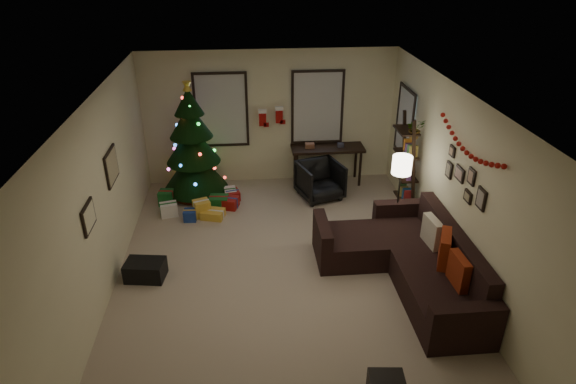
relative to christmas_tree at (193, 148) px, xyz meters
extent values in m
plane|color=tan|center=(1.51, -2.96, -0.97)|extent=(7.00, 7.00, 0.00)
plane|color=white|center=(1.51, -2.96, 1.73)|extent=(7.00, 7.00, 0.00)
plane|color=beige|center=(1.51, 0.54, 0.38)|extent=(5.00, 0.00, 5.00)
plane|color=beige|center=(-0.99, -2.96, 0.38)|extent=(0.00, 7.00, 7.00)
plane|color=beige|center=(4.01, -2.96, 0.38)|extent=(0.00, 7.00, 7.00)
cube|color=#728CB2|center=(0.56, 0.51, 0.58)|extent=(0.94, 0.02, 1.35)
cube|color=beige|center=(0.56, 0.51, 0.58)|extent=(0.94, 0.03, 1.35)
cube|color=#728CB2|center=(2.46, 0.51, 0.58)|extent=(0.94, 0.02, 1.35)
cube|color=beige|center=(2.46, 0.51, 0.58)|extent=(0.94, 0.03, 1.35)
cube|color=#728CB2|center=(3.98, -0.41, 0.53)|extent=(0.05, 0.27, 1.17)
cube|color=beige|center=(3.98, -0.41, 0.53)|extent=(0.05, 0.45, 1.17)
cylinder|color=black|center=(0.00, 0.00, -0.83)|extent=(0.09, 0.09, 0.28)
cone|color=black|center=(0.00, 0.00, -0.41)|extent=(1.26, 1.26, 0.88)
cone|color=black|center=(0.00, 0.00, 0.09)|extent=(1.03, 1.03, 0.74)
cone|color=black|center=(0.00, 0.00, 0.56)|extent=(0.81, 0.81, 0.65)
cone|color=black|center=(0.00, 0.00, 0.93)|extent=(0.55, 0.55, 0.51)
cylinder|color=maroon|center=(0.00, 0.00, -0.95)|extent=(1.02, 1.02, 0.04)
cube|color=#14591E|center=(0.46, -0.61, -0.86)|extent=(0.35, 0.28, 0.22)
cube|color=gold|center=(0.16, -0.91, -0.82)|extent=(0.28, 0.25, 0.30)
cube|color=maroon|center=(0.71, -0.31, -0.88)|extent=(0.25, 0.30, 0.18)
cube|color=silver|center=(-0.44, -0.86, -0.84)|extent=(0.30, 0.22, 0.25)
cube|color=navy|center=(-0.04, -1.06, -0.87)|extent=(0.22, 0.22, 0.20)
cube|color=#14591E|center=(-0.54, -0.41, -0.83)|extent=(0.26, 0.26, 0.28)
cube|color=gold|center=(0.36, -1.01, -0.89)|extent=(0.40, 0.30, 0.15)
cube|color=maroon|center=(0.67, -0.66, -0.87)|extent=(0.28, 0.29, 0.20)
cube|color=silver|center=(0.67, -0.24, -0.88)|extent=(0.22, 0.30, 0.18)
cube|color=black|center=(3.54, -3.26, -0.75)|extent=(0.91, 2.43, 0.43)
cube|color=black|center=(3.90, -3.26, -0.31)|extent=(0.20, 2.43, 0.46)
cube|color=black|center=(3.54, -4.57, -0.63)|extent=(0.91, 0.20, 0.67)
cube|color=black|center=(3.54, -1.94, -0.63)|extent=(0.91, 0.20, 0.67)
cube|color=black|center=(2.66, -2.50, -0.75)|extent=(0.86, 0.91, 0.43)
cube|color=black|center=(2.14, -2.50, -0.63)|extent=(0.18, 0.91, 0.67)
cube|color=maroon|center=(3.72, -3.85, -0.33)|extent=(0.13, 0.44, 0.44)
cube|color=maroon|center=(3.72, -3.34, -0.33)|extent=(0.32, 0.51, 0.50)
cube|color=#C3B69D|center=(3.72, -2.86, -0.34)|extent=(0.18, 0.46, 0.45)
cube|color=black|center=(2.66, 0.26, -0.20)|extent=(1.47, 0.52, 0.05)
cylinder|color=black|center=(2.02, 0.05, -0.60)|extent=(0.05, 0.05, 0.73)
cylinder|color=black|center=(2.02, 0.47, -0.60)|extent=(0.05, 0.05, 0.73)
cylinder|color=black|center=(3.31, 0.05, -0.60)|extent=(0.05, 0.05, 0.73)
cylinder|color=black|center=(3.31, 0.47, -0.60)|extent=(0.05, 0.05, 0.73)
imported|color=black|center=(2.42, -0.39, -0.60)|extent=(0.88, 0.86, 0.73)
cube|color=black|center=(3.83, -1.52, 0.00)|extent=(0.05, 0.05, 1.93)
cube|color=black|center=(3.83, -1.01, 0.00)|extent=(0.05, 0.05, 1.93)
cube|color=black|center=(3.80, -1.26, -0.59)|extent=(0.30, 0.54, 0.03)
cube|color=black|center=(3.80, -1.26, -0.16)|extent=(0.30, 0.54, 0.03)
cube|color=black|center=(3.80, -1.26, 0.27)|extent=(0.30, 0.54, 0.03)
cube|color=black|center=(3.80, -1.26, 0.69)|extent=(0.30, 0.54, 0.03)
imported|color=#4C4C4C|center=(3.81, -1.40, 0.81)|extent=(0.46, 0.42, 0.43)
cylinder|color=black|center=(3.46, -1.96, -0.95)|extent=(0.26, 0.26, 0.03)
cylinder|color=black|center=(3.46, -1.96, -0.32)|extent=(0.03, 0.03, 1.25)
cylinder|color=white|center=(3.46, -1.96, 0.37)|extent=(0.31, 0.31, 0.30)
cube|color=black|center=(-0.97, -2.07, 0.58)|extent=(0.04, 0.60, 0.50)
cube|color=tan|center=(-0.97, -2.07, 0.58)|extent=(0.01, 0.54, 0.45)
cube|color=black|center=(-0.97, -3.40, 0.48)|extent=(0.04, 0.45, 0.35)
cube|color=beige|center=(-0.97, -3.40, 0.48)|extent=(0.01, 0.41, 0.31)
cube|color=black|center=(3.99, -3.56, 0.58)|extent=(0.03, 0.22, 0.28)
cube|color=black|center=(3.99, -3.21, 0.73)|extent=(0.03, 0.18, 0.22)
cube|color=black|center=(3.99, -3.21, 0.43)|extent=(0.03, 0.20, 0.16)
cube|color=black|center=(3.99, -2.86, 0.61)|extent=(0.03, 0.26, 0.20)
cube|color=black|center=(3.99, -2.51, 0.51)|extent=(0.03, 0.18, 0.24)
cube|color=black|center=(3.99, -2.51, 0.81)|extent=(0.03, 0.16, 0.16)
cube|color=#990F0C|center=(1.36, 0.37, 0.43)|extent=(0.14, 0.04, 0.30)
cube|color=white|center=(1.36, 0.37, 0.58)|extent=(0.16, 0.05, 0.08)
cube|color=#990F0C|center=(1.43, 0.37, 0.30)|extent=(0.10, 0.04, 0.08)
cube|color=#990F0C|center=(1.69, 0.40, 0.47)|extent=(0.14, 0.04, 0.30)
cube|color=white|center=(1.69, 0.40, 0.62)|extent=(0.16, 0.05, 0.08)
cube|color=#990F0C|center=(1.76, 0.40, 0.34)|extent=(0.10, 0.04, 0.08)
cube|color=black|center=(-0.55, -2.74, -0.82)|extent=(0.62, 0.46, 0.28)
camera|label=1|loc=(1.02, -8.89, 3.52)|focal=30.69mm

